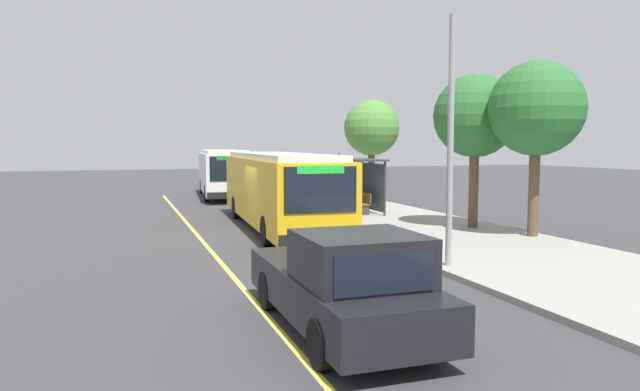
{
  "coord_description": "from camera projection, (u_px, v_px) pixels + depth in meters",
  "views": [
    {
      "loc": [
        20.56,
        -4.77,
        3.27
      ],
      "look_at": [
        1.88,
        1.64,
        1.55
      ],
      "focal_mm": 32.64,
      "sensor_mm": 36.0,
      "label": 1
    }
  ],
  "objects": [
    {
      "name": "street_tree_near_shelter",
      "position": [
        372.0,
        128.0,
        31.1
      ],
      "size": [
        2.98,
        2.98,
        5.53
      ],
      "color": "brown",
      "rests_on": "sidewalk_curb"
    },
    {
      "name": "transit_bus_main",
      "position": [
        278.0,
        188.0,
        22.57
      ],
      "size": [
        12.3,
        3.23,
        2.95
      ],
      "color": "gold",
      "rests_on": "ground_plane"
    },
    {
      "name": "lane_stripe_center",
      "position": [
        200.0,
        238.0,
        20.49
      ],
      "size": [
        36.0,
        0.14,
        0.01
      ],
      "primitive_type": "cube",
      "color": "#E0D64C",
      "rests_on": "ground_plane"
    },
    {
      "name": "waiting_bench",
      "position": [
        360.0,
        203.0,
        26.62
      ],
      "size": [
        1.6,
        0.48,
        0.95
      ],
      "color": "brown",
      "rests_on": "sidewalk_curb"
    },
    {
      "name": "route_sign_post",
      "position": [
        340.0,
        177.0,
        23.95
      ],
      "size": [
        0.44,
        0.08,
        2.8
      ],
      "color": "#333338",
      "rests_on": "sidewalk_curb"
    },
    {
      "name": "pickup_truck",
      "position": [
        344.0,
        285.0,
        10.07
      ],
      "size": [
        5.41,
        2.06,
        1.85
      ],
      "color": "black",
      "rests_on": "ground_plane"
    },
    {
      "name": "ground_plane",
      "position": [
        261.0,
        235.0,
        21.2
      ],
      "size": [
        120.0,
        120.0,
        0.0
      ],
      "primitive_type": "plane",
      "color": "#38383A"
    },
    {
      "name": "bus_shelter",
      "position": [
        362.0,
        174.0,
        26.84
      ],
      "size": [
        2.9,
        1.6,
        2.48
      ],
      "color": "#333338",
      "rests_on": "sidewalk_curb"
    },
    {
      "name": "transit_bus_second",
      "position": [
        223.0,
        171.0,
        36.49
      ],
      "size": [
        10.37,
        3.44,
        2.95
      ],
      "color": "white",
      "rests_on": "ground_plane"
    },
    {
      "name": "sidewalk_curb",
      "position": [
        408.0,
        225.0,
        23.14
      ],
      "size": [
        44.0,
        6.4,
        0.15
      ],
      "primitive_type": "cube",
      "color": "gray",
      "rests_on": "ground_plane"
    },
    {
      "name": "street_tree_downstreet",
      "position": [
        536.0,
        109.0,
        19.61
      ],
      "size": [
        3.21,
        3.21,
        5.95
      ],
      "color": "brown",
      "rests_on": "sidewalk_curb"
    },
    {
      "name": "utility_pole",
      "position": [
        450.0,
        142.0,
        14.81
      ],
      "size": [
        0.16,
        0.16,
        6.4
      ],
      "primitive_type": "cylinder",
      "color": "gray",
      "rests_on": "sidewalk_curb"
    },
    {
      "name": "street_tree_upstreet",
      "position": [
        475.0,
        117.0,
        21.69
      ],
      "size": [
        3.1,
        3.1,
        5.75
      ],
      "color": "brown",
      "rests_on": "sidewalk_curb"
    }
  ]
}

